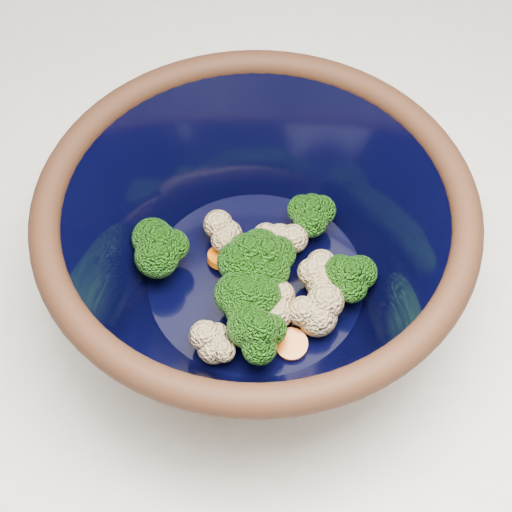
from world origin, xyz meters
name	(u,v)px	position (x,y,z in m)	size (l,w,h in m)	color
counter	(297,438)	(0.00, 0.00, 0.45)	(1.20, 1.20, 0.90)	silver
mixing_bowl	(256,246)	(-0.07, -0.01, 0.98)	(0.33, 0.33, 0.14)	black
vegetable_pile	(264,273)	(-0.07, -0.02, 0.96)	(0.17, 0.15, 0.06)	#608442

